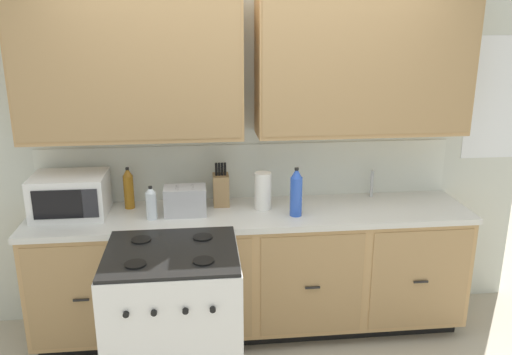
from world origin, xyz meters
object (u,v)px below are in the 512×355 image
object	(u,v)px
knife_block	(221,189)
bottle_amber	(129,188)
paper_towel_roll	(263,191)
bottle_clear	(151,203)
toaster	(185,201)
bottle_blue	(296,193)
microwave	(70,195)
stove_range	(175,324)

from	to	relation	value
knife_block	bottle_amber	size ratio (longest dim) A/B	1.06
paper_towel_roll	bottle_amber	world-z (taller)	bottle_amber
knife_block	bottle_clear	size ratio (longest dim) A/B	1.37
toaster	bottle_blue	distance (m)	0.75
microwave	bottle_clear	bearing A→B (deg)	-13.53
microwave	bottle_blue	size ratio (longest dim) A/B	1.45
stove_range	knife_block	bearing A→B (deg)	67.92
paper_towel_roll	bottle_clear	world-z (taller)	paper_towel_roll
toaster	bottle_clear	size ratio (longest dim) A/B	1.24
microwave	knife_block	distance (m)	1.01
stove_range	knife_block	xyz separation A→B (m)	(0.32, 0.78, 0.56)
knife_block	bottle_clear	world-z (taller)	knife_block
bottle_blue	stove_range	bearing A→B (deg)	-147.15
knife_block	paper_towel_roll	world-z (taller)	knife_block
paper_towel_roll	bottle_amber	distance (m)	0.93
toaster	bottle_blue	world-z (taller)	bottle_blue
knife_block	bottle_amber	world-z (taller)	knife_block
paper_towel_roll	bottle_clear	distance (m)	0.76
stove_range	bottle_clear	bearing A→B (deg)	104.89
knife_block	bottle_amber	xyz separation A→B (m)	(-0.64, 0.00, 0.03)
microwave	bottle_blue	bearing A→B (deg)	-6.49
toaster	knife_block	bearing A→B (deg)	32.60
microwave	toaster	distance (m)	0.76
paper_towel_roll	bottle_blue	bearing A→B (deg)	-36.08
paper_towel_roll	bottle_clear	xyz separation A→B (m)	(-0.75, -0.11, -0.02)
microwave	bottle_blue	distance (m)	1.51
bottle_blue	bottle_clear	bearing A→B (deg)	177.59
microwave	bottle_clear	size ratio (longest dim) A/B	2.13
microwave	paper_towel_roll	distance (m)	1.29
stove_range	toaster	world-z (taller)	toaster
stove_range	paper_towel_roll	bearing A→B (deg)	48.08
bottle_amber	paper_towel_roll	bearing A→B (deg)	-7.22
knife_block	bottle_blue	xyz separation A→B (m)	(0.49, -0.26, 0.05)
bottle_clear	bottle_blue	size ratio (longest dim) A/B	0.68
stove_range	toaster	bearing A→B (deg)	83.59
microwave	toaster	world-z (taller)	microwave
bottle_clear	stove_range	bearing A→B (deg)	-75.11
bottle_clear	toaster	bearing A→B (deg)	16.58
knife_block	bottle_amber	distance (m)	0.64
stove_range	paper_towel_roll	size ratio (longest dim) A/B	3.65
toaster	paper_towel_roll	world-z (taller)	paper_towel_roll
bottle_amber	bottle_blue	size ratio (longest dim) A/B	0.88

